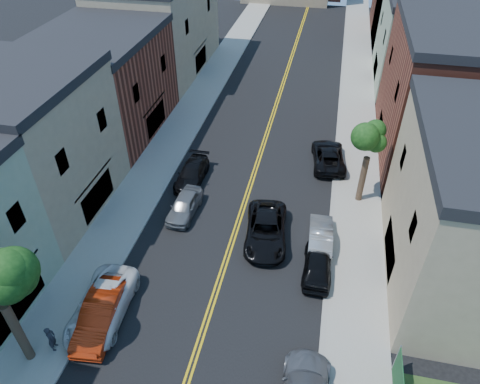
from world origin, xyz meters
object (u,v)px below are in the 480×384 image
Objects in this scene: red_sedan at (101,314)px; pedestrian_left at (51,338)px; silver_car_right at (321,236)px; white_pickup at (102,306)px; dark_car_right_far at (328,156)px; black_suv_lane at (266,230)px; black_car_left at (192,173)px; black_car_right at (318,264)px; grey_car_left at (184,205)px.

red_sedan is 2.52m from pedestrian_left.
pedestrian_left is (-12.46, -10.34, 0.25)m from silver_car_right.
red_sedan is at bearing -56.33° from pedestrian_left.
dark_car_right_far is at bearing 53.91° from white_pickup.
black_suv_lane is (-3.44, -9.54, 0.05)m from dark_car_right_far.
white_pickup is at bearing 103.55° from red_sedan.
dark_car_right_far is at bearing 63.40° from black_suv_lane.
silver_car_right reaches higher than black_car_left.
black_car_right is 2.44m from silver_car_right.
pedestrian_left is at bearing -124.32° from white_pickup.
black_car_left is (0.90, 13.22, -0.12)m from red_sedan.
black_suv_lane is at bearing 62.55° from dark_car_right_far.
black_suv_lane is at bearing -9.89° from grey_car_left.
white_pickup is 1.30× the size of black_car_right.
white_pickup is at bearing 33.36° from silver_car_right.
grey_car_left is at bearing 160.46° from black_suv_lane.
black_car_left is 10.88m from dark_car_right_far.
black_car_left is 15.34m from pedestrian_left.
red_sedan is at bearing -96.18° from grey_car_left.
black_car_right is 0.76× the size of black_suv_lane.
grey_car_left is at bearing 33.82° from dark_car_right_far.
black_car_left is at bearing -28.10° from silver_car_right.
grey_car_left is 0.96× the size of black_car_right.
black_car_left is at bearing -36.65° from black_car_right.
dark_car_right_far is 3.30× the size of pedestrian_left.
white_pickup is 20.39m from dark_car_right_far.
white_pickup reaches higher than black_car_left.
silver_car_right is at bearing 31.85° from red_sedan.
silver_car_right is at bearing 82.38° from dark_car_right_far.
black_suv_lane is at bearing -32.70° from black_car_right.
pedestrian_left is at bearing 49.94° from dark_car_right_far.
black_car_left is 0.88× the size of dark_car_right_far.
black_car_right is 1.02× the size of silver_car_right.
red_sedan is 12.36m from black_car_right.
pedestrian_left reaches higher than black_car_left.
white_pickup is at bearing -97.86° from grey_car_left.
grey_car_left is 6.01m from black_suv_lane.
black_car_right is 14.75m from pedestrian_left.
black_suv_lane is at bearing 41.82° from white_pickup.
dark_car_right_far is at bearing -90.57° from black_car_right.
black_car_right is at bearing -73.22° from pedestrian_left.
black_car_right reaches higher than grey_car_left.
black_suv_lane is (7.37, 8.15, -0.02)m from red_sedan.
black_car_left is (-0.62, 3.74, -0.02)m from grey_car_left.
red_sedan is 13.71m from silver_car_right.
white_pickup reaches higher than grey_car_left.
pedestrian_left is at bearing -102.60° from grey_car_left.
grey_car_left is 12.41m from dark_car_right_far.
grey_car_left is 3.79m from black_car_left.
pedestrian_left reaches higher than dark_car_right_far.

